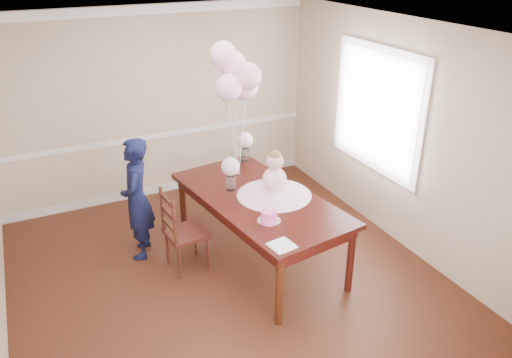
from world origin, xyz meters
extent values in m
cube|color=#33160C|center=(0.00, 0.00, 0.00)|extent=(4.50, 5.00, 0.00)
cube|color=white|center=(0.00, 0.00, 2.70)|extent=(4.50, 5.00, 0.02)
cube|color=tan|center=(0.00, 2.50, 1.35)|extent=(4.50, 0.02, 2.70)
cube|color=tan|center=(0.00, -2.50, 1.35)|extent=(4.50, 0.02, 2.70)
cube|color=tan|center=(2.25, 0.00, 1.35)|extent=(0.02, 5.00, 2.70)
cube|color=white|center=(0.00, 2.49, 0.90)|extent=(4.50, 0.02, 0.07)
cube|color=white|center=(0.00, 2.49, 2.63)|extent=(4.50, 0.02, 0.12)
cube|color=silver|center=(0.00, 2.49, 0.06)|extent=(4.50, 0.02, 0.12)
cube|color=white|center=(2.23, 0.50, 1.55)|extent=(0.02, 1.66, 1.56)
cube|color=white|center=(2.21, 0.50, 1.55)|extent=(0.01, 1.50, 1.40)
cube|color=black|center=(0.50, 0.27, 0.81)|extent=(1.42, 2.36, 0.06)
cube|color=black|center=(0.50, 0.27, 0.72)|extent=(1.29, 2.24, 0.11)
cylinder|color=black|center=(0.18, -0.81, 0.39)|extent=(0.09, 0.09, 0.78)
cylinder|color=black|center=(1.11, -0.68, 0.39)|extent=(0.09, 0.09, 0.78)
cylinder|color=black|center=(-0.11, 1.22, 0.39)|extent=(0.09, 0.09, 0.78)
cylinder|color=black|center=(0.81, 1.35, 0.39)|extent=(0.09, 0.09, 0.78)
cone|color=#E7AACB|center=(0.67, 0.24, 0.89)|extent=(0.96, 0.96, 0.11)
sphere|color=#F79CC3|center=(0.67, 0.24, 1.04)|extent=(0.27, 0.27, 0.27)
sphere|color=#CE9A8E|center=(0.67, 0.24, 1.25)|extent=(0.19, 0.19, 0.19)
sphere|color=brown|center=(0.67, 0.24, 1.31)|extent=(0.13, 0.13, 0.13)
cylinder|color=white|center=(0.35, -0.26, 0.84)|extent=(0.28, 0.28, 0.01)
cylinder|color=#EB4AA1|center=(0.35, -0.26, 0.90)|extent=(0.19, 0.19, 0.11)
sphere|color=white|center=(0.35, -0.26, 0.97)|extent=(0.03, 0.03, 0.03)
sphere|color=white|center=(0.38, -0.23, 0.97)|extent=(0.03, 0.03, 0.03)
cylinder|color=silver|center=(0.28, 0.58, 0.92)|extent=(0.13, 0.13, 0.18)
sphere|color=silver|center=(0.28, 0.58, 1.12)|extent=(0.21, 0.21, 0.21)
cylinder|color=silver|center=(0.78, 1.27, 0.92)|extent=(0.13, 0.13, 0.18)
sphere|color=#FFD5DA|center=(0.78, 1.27, 1.12)|extent=(0.21, 0.21, 0.21)
cube|color=white|center=(0.25, -0.72, 0.84)|extent=(0.25, 0.25, 0.01)
cylinder|color=#B4B4B9|center=(0.52, 0.89, 0.85)|extent=(0.05, 0.05, 0.02)
sphere|color=#FDB3DB|center=(0.41, 0.88, 1.95)|extent=(0.31, 0.31, 0.31)
sphere|color=#E5A2B5|center=(0.64, 0.86, 2.06)|extent=(0.31, 0.31, 0.31)
sphere|color=#FCB3D7|center=(0.53, 1.01, 2.17)|extent=(0.31, 0.31, 0.31)
sphere|color=#FFB4CD|center=(0.41, 1.01, 2.28)|extent=(0.31, 0.31, 0.31)
sphere|color=#FFB4D0|center=(0.67, 1.01, 1.89)|extent=(0.31, 0.31, 0.31)
cylinder|color=silver|center=(0.46, 0.89, 1.31)|extent=(0.10, 0.02, 0.93)
cylinder|color=white|center=(0.58, 0.87, 1.37)|extent=(0.12, 0.04, 1.04)
cylinder|color=white|center=(0.52, 0.95, 1.43)|extent=(0.01, 0.11, 1.15)
cylinder|color=white|center=(0.47, 0.95, 1.48)|extent=(0.11, 0.10, 1.26)
cylinder|color=white|center=(0.60, 0.95, 1.29)|extent=(0.14, 0.10, 0.86)
cube|color=#3A1510|center=(-0.31, 0.51, 0.44)|extent=(0.47, 0.47, 0.05)
cylinder|color=#36180E|center=(-0.47, 0.31, 0.21)|extent=(0.04, 0.04, 0.42)
cylinder|color=#38160F|center=(-0.11, 0.35, 0.21)|extent=(0.04, 0.04, 0.42)
cylinder|color=#3C1910|center=(-0.50, 0.67, 0.21)|extent=(0.04, 0.04, 0.42)
cylinder|color=#361A0E|center=(-0.15, 0.70, 0.21)|extent=(0.04, 0.04, 0.42)
cylinder|color=#3D1A10|center=(-0.48, 0.31, 0.73)|extent=(0.04, 0.04, 0.55)
cylinder|color=#33160E|center=(-0.52, 0.66, 0.73)|extent=(0.04, 0.04, 0.55)
cube|color=#371E0F|center=(-0.50, 0.49, 0.61)|extent=(0.06, 0.39, 0.05)
cube|color=#37150F|center=(-0.50, 0.49, 0.76)|extent=(0.06, 0.39, 0.05)
cube|color=#34140E|center=(-0.50, 0.49, 0.92)|extent=(0.06, 0.39, 0.05)
imported|color=black|center=(-0.72, 1.01, 0.74)|extent=(0.52, 0.63, 1.48)
camera|label=1|loc=(-1.70, -4.18, 3.43)|focal=35.00mm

